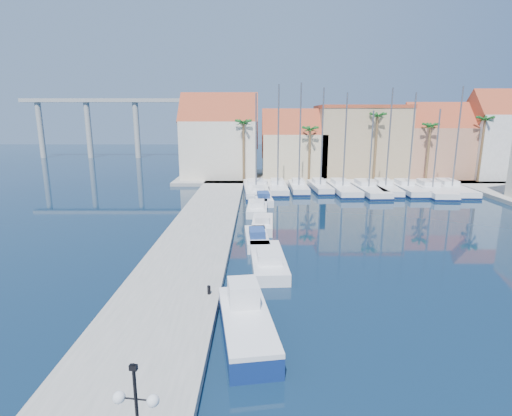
{
  "coord_description": "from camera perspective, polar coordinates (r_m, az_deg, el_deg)",
  "views": [
    {
      "loc": [
        -3.84,
        -18.87,
        10.38
      ],
      "look_at": [
        -3.98,
        12.91,
        3.0
      ],
      "focal_mm": 28.0,
      "sensor_mm": 36.0,
      "label": 1
    }
  ],
  "objects": [
    {
      "name": "shore_north",
      "position": [
        69.03,
        11.86,
        4.35
      ],
      "size": [
        54.0,
        16.0,
        0.5
      ],
      "primitive_type": "cube",
      "color": "gray",
      "rests_on": "ground"
    },
    {
      "name": "building_1",
      "position": [
        66.32,
        5.37,
        8.62
      ],
      "size": [
        10.3,
        8.0,
        11.0
      ],
      "color": "beige",
      "rests_on": "shore_north"
    },
    {
      "name": "sailboat_2",
      "position": [
        56.43,
        6.08,
        3.07
      ],
      "size": [
        2.36,
        8.69,
        14.6
      ],
      "rotation": [
        0.0,
        0.0,
        0.01
      ],
      "color": "white",
      "rests_on": "ground"
    },
    {
      "name": "quay_west",
      "position": [
        34.31,
        -8.43,
        -4.25
      ],
      "size": [
        6.0,
        77.0,
        0.5
      ],
      "primitive_type": "cube",
      "color": "gray",
      "rests_on": "ground"
    },
    {
      "name": "building_0",
      "position": [
        66.27,
        -5.15,
        9.68
      ],
      "size": [
        12.3,
        9.0,
        13.5
      ],
      "color": "beige",
      "rests_on": "shore_north"
    },
    {
      "name": "sailboat_6",
      "position": [
        58.49,
        17.88,
        2.8
      ],
      "size": [
        3.58,
        10.73,
        13.94
      ],
      "rotation": [
        0.0,
        0.0,
        -0.08
      ],
      "color": "white",
      "rests_on": "ground"
    },
    {
      "name": "sailboat_3",
      "position": [
        57.1,
        9.08,
        3.09
      ],
      "size": [
        2.78,
        8.48,
        14.02
      ],
      "rotation": [
        0.0,
        0.0,
        0.07
      ],
      "color": "white",
      "rests_on": "ground"
    },
    {
      "name": "building_3",
      "position": [
        72.05,
        24.13,
        8.35
      ],
      "size": [
        10.3,
        8.0,
        12.0
      ],
      "color": "tan",
      "rests_on": "shore_north"
    },
    {
      "name": "building_4",
      "position": [
        75.17,
        30.87,
        8.65
      ],
      "size": [
        8.3,
        8.0,
        14.0
      ],
      "color": "silver",
      "rests_on": "shore_north"
    },
    {
      "name": "motorboat_west_0",
      "position": [
        28.12,
        1.74,
        -7.48
      ],
      "size": [
        2.72,
        7.25,
        1.4
      ],
      "rotation": [
        0.0,
        0.0,
        0.06
      ],
      "color": "white",
      "rests_on": "ground"
    },
    {
      "name": "sailboat_9",
      "position": [
        61.62,
        25.95,
        2.6
      ],
      "size": [
        3.44,
        11.67,
        14.13
      ],
      "rotation": [
        0.0,
        0.0,
        -0.03
      ],
      "color": "white",
      "rests_on": "ground"
    },
    {
      "name": "palm_3",
      "position": [
        66.15,
        23.67,
        10.46
      ],
      "size": [
        2.6,
        2.6,
        9.65
      ],
      "color": "brown",
      "rests_on": "shore_north"
    },
    {
      "name": "bollard",
      "position": [
        23.21,
        -6.74,
        -11.55
      ],
      "size": [
        0.2,
        0.2,
        0.49
      ],
      "primitive_type": "cylinder",
      "color": "black",
      "rests_on": "quay_west"
    },
    {
      "name": "palm_1",
      "position": [
        61.41,
        7.73,
        10.86
      ],
      "size": [
        2.6,
        2.6,
        9.15
      ],
      "color": "brown",
      "rests_on": "shore_north"
    },
    {
      "name": "lamp_post",
      "position": [
        12.05,
        -16.72,
        -25.65
      ],
      "size": [
        1.26,
        0.46,
        3.72
      ],
      "rotation": [
        0.0,
        0.0,
        -0.13
      ],
      "color": "black",
      "rests_on": "quay_west"
    },
    {
      "name": "sailboat_5",
      "position": [
        57.08,
        15.57,
        2.67
      ],
      "size": [
        3.69,
        11.79,
        11.03
      ],
      "rotation": [
        0.0,
        0.0,
        0.05
      ],
      "color": "white",
      "rests_on": "ground"
    },
    {
      "name": "sailboat_1",
      "position": [
        55.97,
        3.08,
        3.01
      ],
      "size": [
        2.72,
        9.65,
        14.39
      ],
      "rotation": [
        0.0,
        0.0,
        0.02
      ],
      "color": "white",
      "rests_on": "ground"
    },
    {
      "name": "motorboat_west_1",
      "position": [
        33.09,
        0.09,
        -4.28
      ],
      "size": [
        2.16,
        5.64,
        1.4
      ],
      "rotation": [
        0.0,
        0.0,
        0.07
      ],
      "color": "white",
      "rests_on": "ground"
    },
    {
      "name": "motorboat_west_2",
      "position": [
        37.43,
        0.94,
        -2.22
      ],
      "size": [
        2.08,
        5.93,
        1.4
      ],
      "rotation": [
        0.0,
        0.0,
        -0.03
      ],
      "color": "white",
      "rests_on": "ground"
    },
    {
      "name": "building_2",
      "position": [
        69.08,
        14.56,
        9.24
      ],
      "size": [
        14.2,
        10.2,
        11.5
      ],
      "color": "tan",
      "rests_on": "shore_north"
    },
    {
      "name": "palm_2",
      "position": [
        63.43,
        16.99,
        12.19
      ],
      "size": [
        2.6,
        2.6,
        11.15
      ],
      "color": "brown",
      "rests_on": "shore_north"
    },
    {
      "name": "motorboat_west_6",
      "position": [
        57.88,
        0.95,
        3.25
      ],
      "size": [
        2.38,
        6.12,
        1.4
      ],
      "rotation": [
        0.0,
        0.0,
        -0.08
      ],
      "color": "white",
      "rests_on": "ground"
    },
    {
      "name": "palm_4",
      "position": [
        69.65,
        29.9,
        10.69
      ],
      "size": [
        2.6,
        2.6,
        10.65
      ],
      "color": "brown",
      "rests_on": "shore_north"
    },
    {
      "name": "sailboat_4",
      "position": [
        56.85,
        12.13,
        2.85
      ],
      "size": [
        3.47,
        11.34,
        13.32
      ],
      "rotation": [
        0.0,
        0.0,
        0.05
      ],
      "color": "white",
      "rests_on": "ground"
    },
    {
      "name": "motorboat_west_3",
      "position": [
        43.81,
        0.19,
        0.05
      ],
      "size": [
        2.34,
        6.68,
        1.4
      ],
      "rotation": [
        0.0,
        0.0,
        -0.03
      ],
      "color": "white",
      "rests_on": "ground"
    },
    {
      "name": "sailboat_0",
      "position": [
        54.97,
        -0.03,
        2.79
      ],
      "size": [
        3.87,
        12.04,
        13.21
      ],
      "rotation": [
        0.0,
        0.0,
        0.06
      ],
      "color": "white",
      "rests_on": "ground"
    },
    {
      "name": "sailboat_7",
      "position": [
        59.07,
        20.67,
        2.68
      ],
      "size": [
        2.88,
        10.37,
        13.32
      ],
      "rotation": [
        0.0,
        0.0,
        0.01
      ],
      "color": "white",
      "rests_on": "ground"
    },
    {
      "name": "motorboat_west_4",
      "position": [
        48.71,
        1.0,
        1.38
      ],
      "size": [
        2.5,
        6.36,
        1.4
      ],
      "rotation": [
        0.0,
        0.0,
        0.08
      ],
      "color": "white",
      "rests_on": "ground"
    },
    {
      "name": "sailboat_8",
      "position": [
        59.7,
        23.65,
        2.49
      ],
      "size": [
        3.86,
        12.11,
        11.23
      ],
      "rotation": [
        0.0,
        0.0,
        -0.06
      ],
      "color": "white",
      "rests_on": "ground"
    },
    {
      "name": "palm_0",
      "position": [
        60.92,
        -1.81,
        11.84
      ],
      "size": [
        2.6,
        2.6,
        10.15
      ],
      "color": "brown",
      "rests_on": "shore_north"
    },
    {
      "name": "viaduct",
      "position": [
        106.85,
        -19.45,
        12.28
      ],
      "size": [
        48.0,
        2.2,
        14.45
      ],
      "color": "#9E9E99",
      "rests_on": "ground"
    },
    {
      "name": "motorboat_west_5",
      "position": [
        52.47,
        0.33,
        2.23
      ],
      "size": [
        2.53,
        7.52,
        1.4
      ],
      "rotation": [
        0.0,
        0.0,
        -0.02
      ],
      "color": "white",
      "rests_on": "ground"
    },
    {
      "name": "ground",
      "position": [
        21.87,
        10.72,
        -15.5
      ],
      "size": [
        260.0,
        260.0,
        0.0
      ],
      "primitive_type": "plane",
      "color": "black",
      "rests_on": "ground"
    },
    {
      "name": "fishing_boat",
      "position": [
        19.79,
        -1.41,
        -15.96
      ],
      "size": [
        3.22,
        6.92,
        2.33
      ],
      "rotation": [
        0.0,
        0.0,
        0.15
      ],
      "color": "navy",
      "rests_on": "ground"
    }
  ]
}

